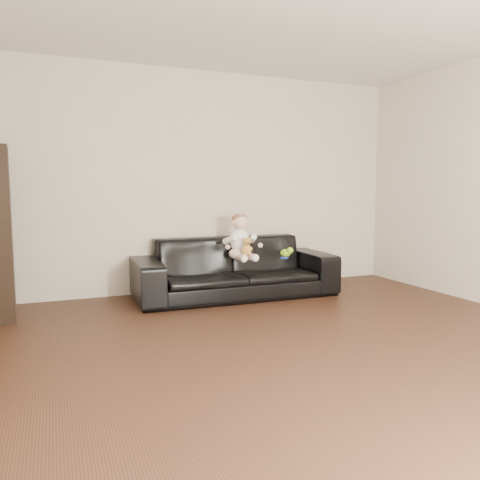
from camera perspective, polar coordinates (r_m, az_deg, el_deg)
name	(u,v)px	position (r m, az deg, el deg)	size (l,w,h in m)	color
floor	(328,367)	(3.38, 10.69, -15.00)	(5.50, 5.50, 0.00)	#3A2114
wall_back	(205,182)	(5.66, -4.26, 7.05)	(5.00, 5.00, 0.00)	beige
sofa	(235,267)	(5.33, -0.61, -3.36)	(2.26, 0.88, 0.66)	black
baby	(240,239)	(5.18, 0.06, 0.06)	(0.36, 0.44, 0.51)	silver
teddy_bear	(247,247)	(5.04, 0.82, -0.84)	(0.11, 0.11, 0.20)	#B98634
toy_green	(285,253)	(5.42, 5.56, -1.60)	(0.11, 0.13, 0.09)	#88D018
toy_rattle	(284,254)	(5.44, 5.38, -1.67)	(0.07, 0.07, 0.07)	red
toy_blue_disc	(284,258)	(5.33, 5.43, -2.18)	(0.09, 0.09, 0.01)	#1B33D8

